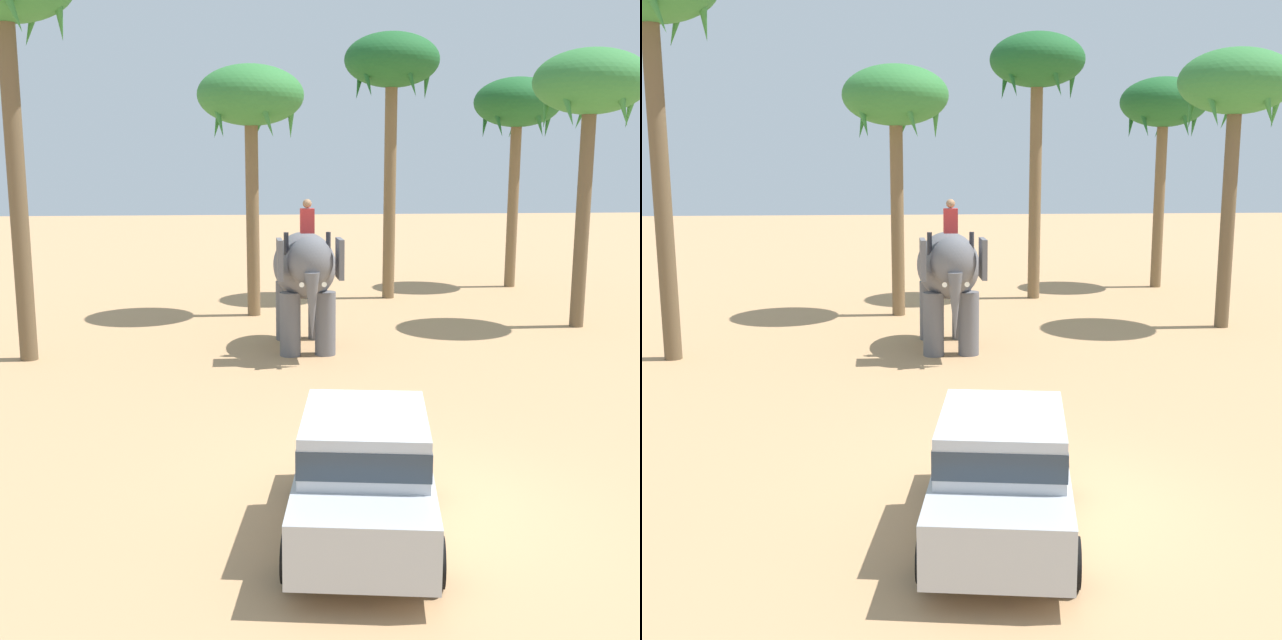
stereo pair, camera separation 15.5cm
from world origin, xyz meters
The scene contains 7 objects.
ground_plane centered at (0.00, 0.00, 0.00)m, with size 120.00×120.00×0.00m, color tan.
car_sedan_foreground centered at (-0.57, -0.82, 0.93)m, with size 2.33×4.31×1.70m.
elephant_with_mahout centered at (-0.58, 9.89, 1.99)m, with size 1.65×3.88×3.88m.
palm_tree_behind_elephant centered at (7.54, 12.06, 6.72)m, with size 3.20×3.20×7.84m.
palm_tree_left_of_road centered at (-1.87, 14.63, 6.50)m, with size 3.20×3.20×7.60m.
palm_tree_far_back centered at (7.95, 19.58, 6.65)m, with size 3.20×3.20×7.76m.
palm_tree_leaning_seaward centered at (2.87, 17.46, 7.77)m, with size 3.20×3.20×8.97m.
Camera 1 is at (-2.01, -10.72, 4.89)m, focal length 45.95 mm.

